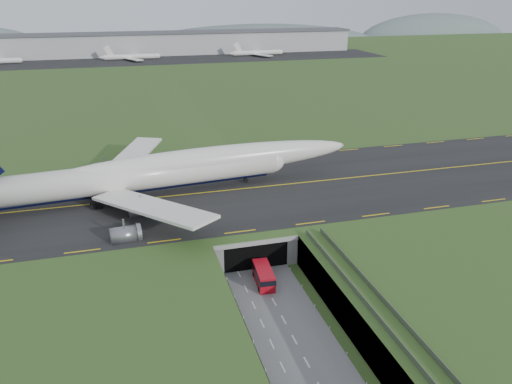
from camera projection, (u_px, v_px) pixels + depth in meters
name	position (u px, v px, depth m)	size (l,w,h in m)	color
ground	(269.00, 293.00, 84.88)	(900.00, 900.00, 0.00)	#355120
airfield_deck	(269.00, 278.00, 83.76)	(800.00, 800.00, 6.00)	gray
trench_road	(283.00, 318.00, 78.15)	(12.00, 75.00, 0.20)	slate
taxiway	(226.00, 191.00, 112.09)	(800.00, 44.00, 0.18)	black
tunnel_portal	(244.00, 233.00, 98.57)	(17.00, 22.30, 6.00)	gray
guideway	(386.00, 323.00, 68.56)	(3.00, 53.00, 7.05)	#A8A8A3
jumbo_jet	(159.00, 172.00, 108.23)	(91.65, 59.24, 19.68)	white
shuttle_tram	(264.00, 276.00, 86.97)	(3.33, 7.55, 3.01)	#B50C19
cargo_terminal	(144.00, 44.00, 347.16)	(320.00, 67.00, 15.60)	#B2B2B2
distant_hills	(204.00, 48.00, 486.60)	(700.00, 91.00, 60.00)	slate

